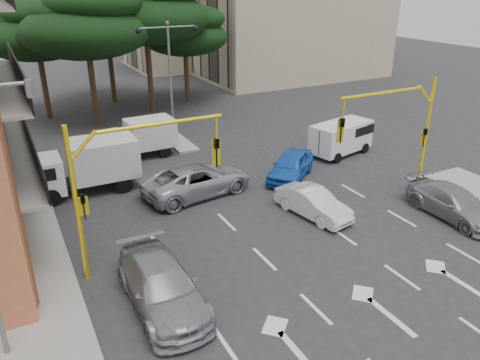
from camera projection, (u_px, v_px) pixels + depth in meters
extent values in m
plane|color=#28282B|center=(305.00, 247.00, 19.75)|extent=(120.00, 120.00, 0.00)
cube|color=gray|center=(174.00, 139.00, 32.74)|extent=(1.40, 6.00, 0.15)
cube|color=black|center=(127.00, 5.00, 54.65)|extent=(0.12, 11.04, 14.20)
cylinder|color=#382616|center=(94.00, 94.00, 34.97)|extent=(0.44, 0.44, 4.95)
ellipsoid|color=black|center=(86.00, 31.00, 33.19)|extent=(9.15, 9.15, 3.87)
ellipsoid|color=black|center=(93.00, 3.00, 32.38)|extent=(6.86, 6.86, 2.86)
ellipsoid|color=black|center=(75.00, 12.00, 32.70)|extent=(6.07, 6.07, 2.64)
cylinder|color=#382616|center=(150.00, 80.00, 38.62)|extent=(0.44, 0.44, 5.40)
ellipsoid|color=black|center=(145.00, 18.00, 36.69)|extent=(9.98, 9.98, 4.22)
cylinder|color=#382616|center=(45.00, 90.00, 37.04)|extent=(0.44, 0.44, 4.50)
ellipsoid|color=black|center=(36.00, 37.00, 35.43)|extent=(8.32, 8.32, 3.52)
ellipsoid|color=black|center=(42.00, 13.00, 34.68)|extent=(6.24, 6.24, 2.60)
ellipsoid|color=black|center=(26.00, 20.00, 34.98)|extent=(5.52, 5.52, 2.40)
cylinder|color=#382616|center=(187.00, 79.00, 42.21)|extent=(0.44, 0.44, 4.05)
ellipsoid|color=black|center=(185.00, 37.00, 40.76)|extent=(7.49, 7.49, 3.17)
ellipsoid|color=black|center=(192.00, 19.00, 40.08)|extent=(5.62, 5.62, 2.34)
ellipsoid|color=black|center=(178.00, 24.00, 40.36)|extent=(4.97, 4.97, 2.16)
cylinder|color=#382616|center=(112.00, 74.00, 41.93)|extent=(0.44, 0.44, 4.95)
ellipsoid|color=black|center=(106.00, 22.00, 40.16)|extent=(9.15, 9.15, 3.87)
ellipsoid|color=black|center=(98.00, 6.00, 39.67)|extent=(6.07, 6.07, 2.64)
cylinder|color=yellow|center=(425.00, 137.00, 23.83)|extent=(0.18, 0.18, 6.00)
cylinder|color=yellow|center=(425.00, 94.00, 22.70)|extent=(0.95, 0.14, 0.95)
cylinder|color=yellow|center=(383.00, 93.00, 21.39)|extent=(4.80, 0.14, 0.14)
cylinder|color=yellow|center=(344.00, 108.00, 20.64)|extent=(0.08, 0.08, 0.90)
imported|color=black|center=(342.00, 131.00, 21.06)|extent=(0.20, 0.24, 1.20)
cube|color=yellow|center=(341.00, 131.00, 21.12)|extent=(0.36, 0.06, 1.10)
imported|color=black|center=(425.00, 138.00, 23.61)|extent=(0.16, 0.20, 1.00)
cube|color=yellow|center=(423.00, 138.00, 23.69)|extent=(0.35, 0.08, 0.70)
cylinder|color=yellow|center=(77.00, 207.00, 16.54)|extent=(0.18, 0.18, 6.00)
cylinder|color=yellow|center=(84.00, 144.00, 15.88)|extent=(0.95, 0.14, 0.95)
cylinder|color=yellow|center=(161.00, 124.00, 16.90)|extent=(4.80, 0.14, 0.14)
cylinder|color=yellow|center=(216.00, 127.00, 18.01)|extent=(0.08, 0.08, 0.90)
imported|color=black|center=(217.00, 153.00, 18.43)|extent=(0.20, 0.24, 1.20)
cube|color=yellow|center=(216.00, 152.00, 18.50)|extent=(0.36, 0.06, 1.10)
imported|color=black|center=(84.00, 207.00, 16.51)|extent=(0.16, 0.20, 1.00)
cube|color=yellow|center=(83.00, 206.00, 16.59)|extent=(0.35, 0.08, 0.70)
cylinder|color=slate|center=(29.00, 89.00, 11.72)|extent=(0.20, 0.20, 0.45)
cylinder|color=slate|center=(171.00, 84.00, 31.21)|extent=(0.16, 0.16, 7.50)
cylinder|color=slate|center=(154.00, 28.00, 29.38)|extent=(1.80, 0.10, 0.10)
sphere|color=black|center=(138.00, 31.00, 29.01)|extent=(0.36, 0.36, 0.36)
cylinder|color=slate|center=(181.00, 26.00, 30.14)|extent=(1.80, 0.10, 0.10)
sphere|color=black|center=(195.00, 28.00, 30.62)|extent=(0.36, 0.36, 0.36)
sphere|color=slate|center=(167.00, 23.00, 29.66)|extent=(0.24, 0.24, 0.24)
imported|color=silver|center=(313.00, 203.00, 22.11)|extent=(2.13, 4.19, 1.32)
imported|color=blue|center=(291.00, 166.00, 26.27)|extent=(4.49, 4.16, 1.49)
imported|color=gray|center=(162.00, 286.00, 15.98)|extent=(2.18, 5.34, 1.55)
imported|color=#A9AAB1|center=(197.00, 180.00, 24.28)|extent=(6.18, 3.52, 1.63)
imported|color=gray|center=(454.00, 203.00, 22.00)|extent=(2.11, 4.91, 1.41)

